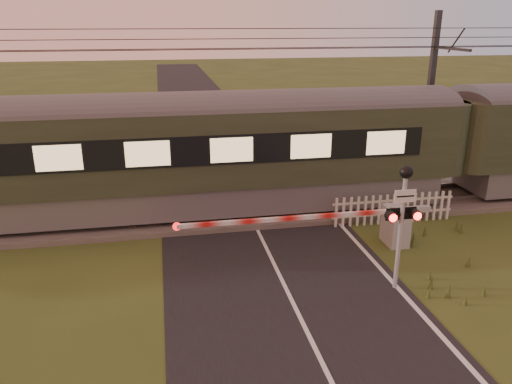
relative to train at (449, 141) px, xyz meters
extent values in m
plane|color=#324119|center=(-7.38, -6.50, -2.22)|extent=(160.00, 160.00, 0.00)
cube|color=black|center=(-7.38, -6.50, -2.21)|extent=(6.00, 140.00, 0.02)
cube|color=#47423D|center=(-7.38, 0.00, -2.16)|extent=(140.00, 3.40, 0.24)
cube|color=slate|center=(-7.38, -0.72, -1.96)|extent=(140.00, 0.08, 0.14)
cube|color=slate|center=(-7.38, 0.72, -1.96)|extent=(140.00, 0.08, 0.14)
cube|color=#2D2116|center=(-7.38, 0.00, -2.03)|extent=(0.24, 2.20, 0.06)
cylinder|color=black|center=(-7.38, -0.30, 3.28)|extent=(120.00, 0.02, 0.02)
cylinder|color=black|center=(-7.38, 0.30, 3.28)|extent=(120.00, 0.02, 0.02)
cylinder|color=black|center=(-7.38, 0.00, 3.88)|extent=(120.00, 0.02, 0.02)
cylinder|color=black|center=(-7.38, 0.00, 3.58)|extent=(120.00, 0.02, 0.02)
cube|color=slate|center=(-10.64, 0.00, -1.41)|extent=(19.47, 2.58, 0.97)
cube|color=#2A3221|center=(-10.64, 0.00, 0.28)|extent=(20.28, 2.80, 2.41)
cylinder|color=#4C4C4F|center=(-10.64, 0.00, 1.49)|extent=(20.28, 0.98, 0.98)
cube|color=#FFD893|center=(-10.64, -1.44, 0.40)|extent=(17.44, 0.04, 0.75)
cube|color=gray|center=(-3.54, -3.39, -1.65)|extent=(0.57, 0.88, 1.14)
cylinder|color=gray|center=(-3.70, -3.39, -1.65)|extent=(0.12, 0.12, 1.14)
cube|color=gray|center=(-2.97, -3.39, -1.16)|extent=(0.93, 0.17, 0.17)
cube|color=red|center=(-6.82, -3.39, -1.16)|extent=(6.25, 0.11, 0.11)
cylinder|color=red|center=(-9.95, -3.39, -1.16)|extent=(0.23, 0.04, 0.23)
cylinder|color=gray|center=(-4.69, -5.84, -0.78)|extent=(0.11, 0.11, 2.89)
cube|color=white|center=(-4.69, -5.90, 0.24)|extent=(0.53, 0.03, 0.31)
sphere|color=black|center=(-4.69, -5.84, 0.80)|extent=(0.31, 0.31, 0.31)
cube|color=black|center=(-4.69, -5.84, -0.25)|extent=(0.72, 0.06, 0.06)
cylinder|color=#FF140C|center=(-5.00, -6.02, -0.25)|extent=(0.19, 0.02, 0.19)
cylinder|color=#FF140C|center=(-4.38, -6.02, -0.25)|extent=(0.19, 0.02, 0.19)
cube|color=black|center=(-4.69, -5.79, -0.25)|extent=(0.77, 0.02, 0.31)
cube|color=silver|center=(-2.89, -1.87, -1.88)|extent=(4.18, 0.04, 0.07)
cube|color=silver|center=(-2.89, -1.87, -1.44)|extent=(4.18, 0.04, 0.07)
cube|color=#2D2D30|center=(0.35, 2.30, 1.14)|extent=(0.21, 0.21, 6.71)
cube|color=#2D2D30|center=(0.35, 1.15, 3.15)|extent=(0.10, 2.40, 0.10)
camera|label=1|loc=(-10.17, -16.02, 4.11)|focal=35.00mm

